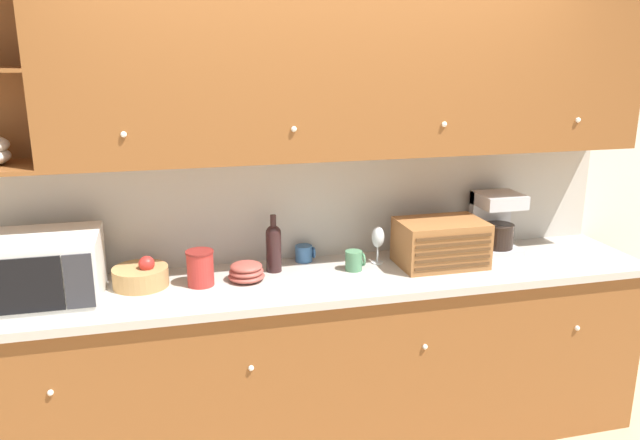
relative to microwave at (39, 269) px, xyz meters
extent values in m
plane|color=tan|center=(1.32, 0.31, -1.11)|extent=(24.00, 24.00, 0.00)
cube|color=silver|center=(1.32, 0.34, 0.19)|extent=(5.79, 0.06, 2.60)
cube|color=brown|center=(1.32, 0.00, -0.65)|extent=(3.39, 0.61, 0.92)
cube|color=#B7B2A8|center=(1.32, -0.01, -0.17)|extent=(3.41, 0.64, 0.04)
sphere|color=white|center=(0.04, -0.31, -0.45)|extent=(0.03, 0.03, 0.03)
sphere|color=white|center=(0.89, -0.31, -0.45)|extent=(0.03, 0.03, 0.03)
sphere|color=white|center=(1.74, -0.31, -0.45)|extent=(0.03, 0.03, 0.03)
sphere|color=white|center=(2.59, -0.31, -0.45)|extent=(0.03, 0.03, 0.03)
cube|color=#B7B2A8|center=(1.32, 0.30, 0.14)|extent=(3.39, 0.01, 0.58)
cube|color=brown|center=(1.53, 0.13, 0.88)|extent=(2.97, 0.36, 0.90)
sphere|color=white|center=(0.41, -0.06, 0.59)|extent=(0.03, 0.03, 0.03)
sphere|color=white|center=(1.16, -0.06, 0.59)|extent=(0.03, 0.03, 0.03)
sphere|color=white|center=(1.90, -0.06, 0.59)|extent=(0.03, 0.03, 0.03)
sphere|color=white|center=(2.64, -0.06, 0.59)|extent=(0.03, 0.03, 0.03)
cube|color=silver|center=(0.00, 0.00, 0.00)|extent=(0.53, 0.41, 0.30)
cube|color=black|center=(-0.06, -0.21, 0.00)|extent=(0.37, 0.01, 0.24)
cube|color=#2D2D33|center=(0.19, -0.21, 0.00)|extent=(0.12, 0.01, 0.24)
cylinder|color=#A87F4C|center=(0.43, 0.08, -0.10)|extent=(0.26, 0.26, 0.09)
sphere|color=red|center=(0.46, 0.06, -0.03)|extent=(0.08, 0.08, 0.08)
cylinder|color=#B22D28|center=(0.71, 0.02, -0.07)|extent=(0.13, 0.13, 0.16)
cylinder|color=maroon|center=(0.71, 0.02, 0.02)|extent=(0.13, 0.13, 0.01)
ellipsoid|color=#9E473D|center=(0.93, 0.02, -0.13)|extent=(0.18, 0.18, 0.04)
ellipsoid|color=#9E473D|center=(0.93, 0.02, -0.10)|extent=(0.17, 0.17, 0.04)
ellipsoid|color=#9E473D|center=(0.93, 0.02, -0.08)|extent=(0.16, 0.16, 0.04)
cylinder|color=black|center=(1.08, 0.12, -0.05)|extent=(0.08, 0.08, 0.20)
sphere|color=black|center=(1.08, 0.12, 0.05)|extent=(0.08, 0.08, 0.08)
cylinder|color=black|center=(1.08, 0.12, 0.11)|extent=(0.03, 0.03, 0.07)
cylinder|color=#38669E|center=(1.26, 0.23, -0.11)|extent=(0.09, 0.09, 0.09)
torus|color=#38669E|center=(1.31, 0.23, -0.11)|extent=(0.01, 0.06, 0.06)
cylinder|color=#4C845B|center=(1.48, 0.04, -0.10)|extent=(0.09, 0.09, 0.10)
torus|color=#4C845B|center=(1.53, 0.04, -0.10)|extent=(0.01, 0.07, 0.07)
cylinder|color=silver|center=(1.63, 0.11, -0.15)|extent=(0.06, 0.06, 0.01)
cylinder|color=silver|center=(1.63, 0.11, -0.10)|extent=(0.01, 0.01, 0.08)
ellipsoid|color=silver|center=(1.63, 0.11, -0.01)|extent=(0.07, 0.07, 0.12)
cube|color=#996033|center=(1.94, 0.01, -0.03)|extent=(0.44, 0.30, 0.24)
cube|color=#54351C|center=(1.94, -0.15, -0.11)|extent=(0.41, 0.01, 0.02)
cube|color=#54351C|center=(1.94, -0.15, -0.07)|extent=(0.41, 0.01, 0.02)
cube|color=#54351C|center=(1.94, -0.15, -0.03)|extent=(0.41, 0.01, 0.02)
cube|color=#54351C|center=(1.94, -0.15, 0.01)|extent=(0.41, 0.01, 0.02)
cube|color=#54351C|center=(1.94, -0.15, 0.04)|extent=(0.41, 0.01, 0.02)
cube|color=#B7B7BC|center=(2.34, 0.13, -0.14)|extent=(0.24, 0.22, 0.03)
cylinder|color=black|center=(2.34, 0.11, -0.05)|extent=(0.17, 0.17, 0.13)
cube|color=#B7B7BC|center=(2.34, 0.22, 0.02)|extent=(0.24, 0.05, 0.33)
cube|color=#B7B7BC|center=(2.34, 0.13, 0.14)|extent=(0.24, 0.22, 0.07)
camera|label=1|loc=(0.57, -2.84, 0.95)|focal=35.00mm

